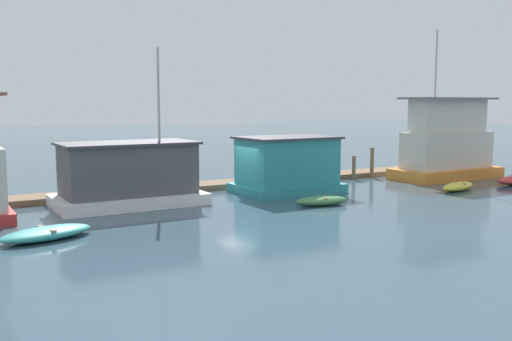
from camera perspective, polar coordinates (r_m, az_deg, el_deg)
The scene contains 11 objects.
ground_plane at distance 29.50m, azimuth -0.98°, elevation -2.50°, with size 200.00×200.00×0.00m, color #385160.
dock_walkway at distance 32.32m, azimuth -3.82°, elevation -1.43°, with size 42.40×1.97×0.30m, color brown.
houseboat_white at distance 27.22m, azimuth -12.63°, elevation -0.49°, with size 6.77×3.87×7.36m.
houseboat_teal at distance 30.35m, azimuth 3.13°, elevation 0.48°, with size 5.35×3.74×2.99m.
houseboat_orange at distance 37.87m, azimuth 18.56°, elevation 2.42°, with size 7.17×3.21×9.17m.
dinghy_teal at distance 21.36m, azimuth -20.22°, elevation -5.90°, with size 3.56×2.29×0.44m.
dinghy_green at distance 26.81m, azimuth 6.59°, elevation -3.00°, with size 2.75×1.48×0.44m.
dinghy_yellow at distance 33.00m, azimuth 19.54°, elevation -1.51°, with size 3.10×1.72×0.45m.
mooring_post_near_left at distance 36.09m, azimuth 9.75°, elevation 0.29°, with size 0.23×0.23×1.48m, color brown.
mooring_post_far_left at distance 33.52m, azimuth 4.26°, elevation 0.27°, with size 0.26×0.26×1.93m, color brown.
mooring_post_centre at distance 37.04m, azimuth 11.53°, elevation 0.77°, with size 0.24×0.24×1.94m, color brown.
Camera 1 is at (-14.30, -25.36, 4.75)m, focal length 40.00 mm.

